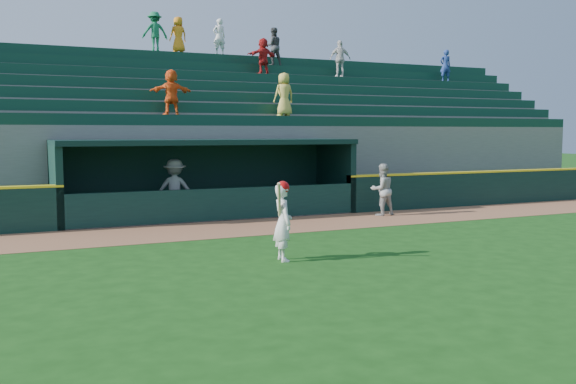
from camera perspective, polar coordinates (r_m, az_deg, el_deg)
name	(u,v)px	position (r m, az deg, el deg)	size (l,w,h in m)	color
ground	(319,259)	(13.69, 2.82, -6.00)	(120.00, 120.00, 0.00)	#164310
warning_track	(239,228)	(18.11, -4.38, -3.20)	(40.00, 3.00, 0.01)	#905A39
field_wall_right	(524,187)	(26.18, 20.25, 0.43)	(15.50, 0.30, 1.20)	black
wall_stripe_right	(525,170)	(26.14, 20.29, 1.81)	(15.50, 0.32, 0.06)	yellow
dugout_player_front	(382,190)	(20.89, 8.36, 0.21)	(0.82, 0.64, 1.68)	#A8A8A2
dugout_player_inside	(175,189)	(20.23, -10.02, 0.27)	(1.20, 0.69, 1.86)	#9C9C97
dugout	(205,173)	(20.89, -7.37, 1.64)	(9.40, 2.80, 2.46)	slate
stands	(170,140)	(25.25, -10.47, 4.59)	(34.50, 6.25, 7.57)	slate
batter_at_plate	(283,221)	(13.39, -0.46, -2.56)	(0.54, 0.77, 1.70)	white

